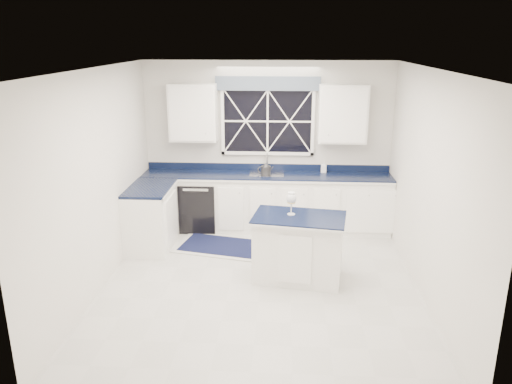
# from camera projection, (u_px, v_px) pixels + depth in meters

# --- Properties ---
(ground) EXTENTS (4.50, 4.50, 0.00)m
(ground) POSITION_uv_depth(u_px,v_px,m) (260.00, 285.00, 6.41)
(ground) COLOR beige
(ground) RESTS_ON ground
(back_wall) EXTENTS (4.00, 0.10, 2.70)m
(back_wall) POSITION_uv_depth(u_px,v_px,m) (268.00, 145.00, 8.15)
(back_wall) COLOR silver
(back_wall) RESTS_ON ground
(base_cabinets) EXTENTS (3.99, 1.60, 0.90)m
(base_cabinets) POSITION_uv_depth(u_px,v_px,m) (245.00, 206.00, 8.00)
(base_cabinets) COLOR white
(base_cabinets) RESTS_ON ground
(countertop) EXTENTS (3.98, 0.64, 0.04)m
(countertop) POSITION_uv_depth(u_px,v_px,m) (267.00, 175.00, 7.99)
(countertop) COLOR black
(countertop) RESTS_ON base_cabinets
(dishwasher) EXTENTS (0.60, 0.58, 0.82)m
(dishwasher) POSITION_uv_depth(u_px,v_px,m) (200.00, 204.00, 8.21)
(dishwasher) COLOR black
(dishwasher) RESTS_ON ground
(window) EXTENTS (1.65, 0.09, 1.26)m
(window) POSITION_uv_depth(u_px,v_px,m) (268.00, 116.00, 7.96)
(window) COLOR black
(window) RESTS_ON ground
(upper_cabinets) EXTENTS (3.10, 0.34, 0.90)m
(upper_cabinets) POSITION_uv_depth(u_px,v_px,m) (267.00, 113.00, 7.83)
(upper_cabinets) COLOR white
(upper_cabinets) RESTS_ON ground
(faucet) EXTENTS (0.05, 0.20, 0.30)m
(faucet) POSITION_uv_depth(u_px,v_px,m) (267.00, 162.00, 8.13)
(faucet) COLOR #B2B2B5
(faucet) RESTS_ON countertop
(island) EXTENTS (1.25, 0.87, 0.87)m
(island) POSITION_uv_depth(u_px,v_px,m) (298.00, 247.00, 6.46)
(island) COLOR white
(island) RESTS_ON ground
(rug) EXTENTS (1.52, 1.11, 0.02)m
(rug) POSITION_uv_depth(u_px,v_px,m) (223.00, 246.00, 7.57)
(rug) COLOR #B8B7B2
(rug) RESTS_ON ground
(kettle) EXTENTS (0.25, 0.18, 0.18)m
(kettle) POSITION_uv_depth(u_px,v_px,m) (266.00, 169.00, 7.99)
(kettle) COLOR #2F2F32
(kettle) RESTS_ON countertop
(wine_glass) EXTENTS (0.13, 0.13, 0.30)m
(wine_glass) POSITION_uv_depth(u_px,v_px,m) (291.00, 199.00, 6.34)
(wine_glass) COLOR silver
(wine_glass) RESTS_ON island
(soap_bottle) EXTENTS (0.10, 0.10, 0.19)m
(soap_bottle) POSITION_uv_depth(u_px,v_px,m) (324.00, 166.00, 8.08)
(soap_bottle) COLOR silver
(soap_bottle) RESTS_ON countertop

